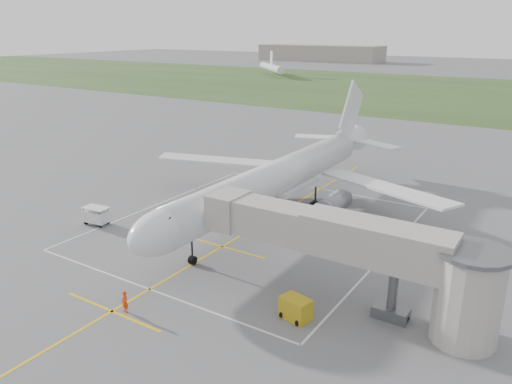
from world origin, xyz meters
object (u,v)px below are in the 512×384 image
Objects in this scene: jet_bridge at (365,252)px; baggage_cart at (96,216)px; ramp_worker_nose at (125,302)px; gpu_unit at (296,308)px; airliner at (278,177)px; ramp_worker_wing at (213,197)px.

baggage_cart is (-30.76, 0.88, -3.75)m from jet_bridge.
baggage_cart is at bearing 156.02° from ramp_worker_nose.
ramp_worker_nose is (-14.79, -9.99, -3.88)m from jet_bridge.
gpu_unit is 0.83× the size of baggage_cart.
ramp_worker_nose is (-11.18, -6.19, 0.05)m from gpu_unit.
jet_bridge reaches higher than ramp_worker_nose.
ramp_worker_nose is at bearing -145.98° from jet_bridge.
gpu_unit is (12.11, -18.04, -3.58)m from airliner.
jet_bridge reaches higher than baggage_cart.
ramp_worker_wing is (-24.08, 12.88, -3.87)m from jet_bridge.
ramp_worker_nose is at bearing 164.42° from ramp_worker_wing.
ramp_worker_nose is 0.99× the size of ramp_worker_wing.
baggage_cart is at bearing 178.36° from jet_bridge.
airliner is 15.85× the size of baggage_cart.
airliner is at bearing 102.45° from ramp_worker_nose.
jet_bridge is at bearing -42.19° from airliner.
baggage_cart reaches higher than ramp_worker_nose.
gpu_unit is at bearing 39.24° from ramp_worker_nose.
ramp_worker_wing reaches higher than gpu_unit.
baggage_cart is 13.73m from ramp_worker_wing.
baggage_cart reaches higher than ramp_worker_wing.
baggage_cart is (-27.15, 4.68, 0.18)m from gpu_unit.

